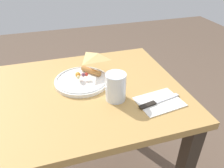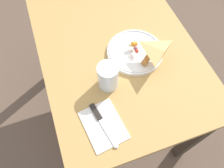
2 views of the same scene
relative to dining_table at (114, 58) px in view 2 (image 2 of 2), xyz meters
name	(u,v)px [view 2 (image 2 of 2)]	position (x,y,z in m)	size (l,w,h in m)	color
ground_plane	(113,106)	(0.00, 0.00, -0.60)	(6.00, 6.00, 0.00)	brown
dining_table	(114,58)	(0.00, 0.00, 0.00)	(1.00, 0.67, 0.72)	tan
plate_pizza	(136,51)	(0.09, 0.06, 0.14)	(0.24, 0.24, 0.05)	white
milk_glass	(108,77)	(0.20, -0.10, 0.18)	(0.08, 0.08, 0.11)	white
napkin_folded	(104,125)	(0.35, -0.17, 0.13)	(0.19, 0.15, 0.00)	white
butter_knife	(102,122)	(0.34, -0.17, 0.13)	(0.19, 0.06, 0.01)	black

